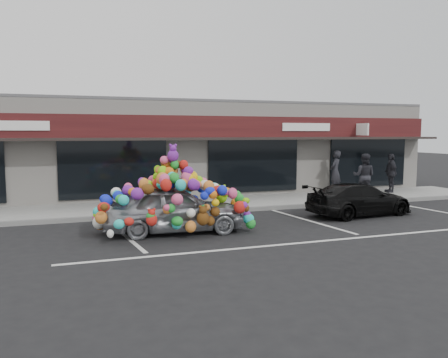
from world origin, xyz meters
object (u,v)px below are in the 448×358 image
object	(u,v)px
toy_car	(174,203)
pedestrian_a	(335,172)
pedestrian_c	(391,173)
black_sedan	(359,199)
pedestrian_b	(364,176)

from	to	relation	value
toy_car	pedestrian_a	distance (m)	9.85
toy_car	pedestrian_c	distance (m)	11.86
black_sedan	pedestrian_c	world-z (taller)	pedestrian_c
pedestrian_c	pedestrian_a	bearing A→B (deg)	-89.49
toy_car	pedestrian_b	distance (m)	9.32
black_sedan	pedestrian_a	distance (m)	4.79
toy_car	pedestrian_b	xyz separation A→B (m)	(8.79, 3.08, 0.24)
pedestrian_a	pedestrian_c	distance (m)	2.61
toy_car	black_sedan	xyz separation A→B (m)	(6.71, 0.50, -0.28)
pedestrian_a	pedestrian_c	bearing A→B (deg)	128.18
pedestrian_b	pedestrian_a	bearing A→B (deg)	-39.87
pedestrian_a	pedestrian_b	world-z (taller)	pedestrian_a
pedestrian_b	pedestrian_c	bearing A→B (deg)	-111.21
pedestrian_a	pedestrian_b	xyz separation A→B (m)	(0.23, -1.79, -0.03)
toy_car	pedestrian_c	world-z (taller)	toy_car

